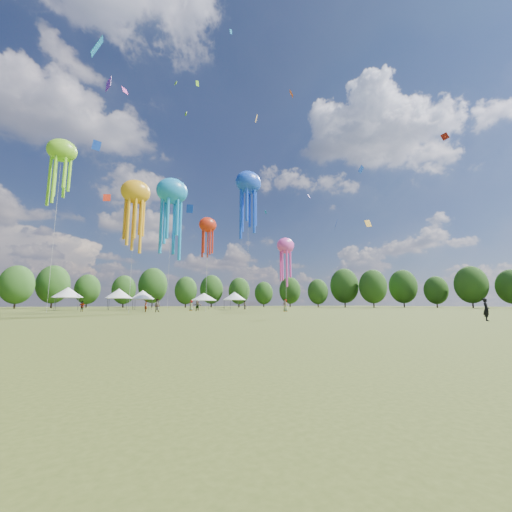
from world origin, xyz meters
TOP-DOWN VIEW (x-y plane):
  - ground at (0.00, 0.00)m, footprint 300.00×300.00m
  - observer_main at (9.00, -0.66)m, footprint 0.69×0.66m
  - spectator_near at (-6.71, 34.88)m, footprint 1.18×1.14m
  - spectators_far at (2.39, 43.77)m, footprint 32.02×27.42m
  - festival_tents at (-3.75, 56.07)m, footprint 38.17×11.32m
  - show_kites at (-0.35, 40.29)m, footprint 40.68×16.07m
  - small_kites at (1.41, 39.16)m, footprint 77.31×53.22m
  - treeline at (-3.87, 62.51)m, footprint 201.57×95.24m

SIDE VIEW (x-z plane):
  - ground at x=0.00m, z-range 0.00..0.00m
  - observer_main at x=9.00m, z-range 0.00..1.60m
  - spectators_far at x=2.39m, z-range -0.05..1.87m
  - spectator_near at x=-6.71m, z-range 0.00..1.92m
  - festival_tents at x=-3.75m, z-range 0.90..5.32m
  - treeline at x=-3.87m, z-range -0.17..13.26m
  - show_kites at x=-0.35m, z-range 5.14..32.77m
  - small_kites at x=1.41m, z-range 7.52..53.09m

